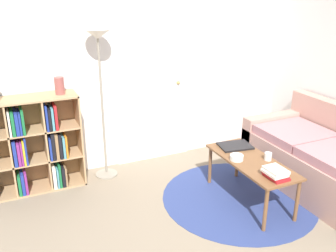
{
  "coord_description": "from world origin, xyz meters",
  "views": [
    {
      "loc": [
        -1.39,
        -1.6,
        2.08
      ],
      "look_at": [
        -0.05,
        1.34,
        0.85
      ],
      "focal_mm": 40.0,
      "sensor_mm": 36.0,
      "label": 1
    }
  ],
  "objects_px": {
    "laptop": "(235,146)",
    "floor_lamp": "(99,57)",
    "bookshelf": "(24,147)",
    "couch": "(325,160)",
    "vase_on_shelf": "(60,86)",
    "cup": "(268,156)",
    "bowl": "(237,157)",
    "coffee_table": "(251,165)"
  },
  "relations": [
    {
      "from": "cup",
      "to": "bookshelf",
      "type": "bearing_deg",
      "value": 150.49
    },
    {
      "from": "laptop",
      "to": "cup",
      "type": "distance_m",
      "value": 0.42
    },
    {
      "from": "laptop",
      "to": "vase_on_shelf",
      "type": "relative_size",
      "value": 2.08
    },
    {
      "from": "vase_on_shelf",
      "to": "laptop",
      "type": "bearing_deg",
      "value": -26.75
    },
    {
      "from": "floor_lamp",
      "to": "vase_on_shelf",
      "type": "height_order",
      "value": "floor_lamp"
    },
    {
      "from": "laptop",
      "to": "floor_lamp",
      "type": "bearing_deg",
      "value": 146.52
    },
    {
      "from": "bookshelf",
      "to": "coffee_table",
      "type": "height_order",
      "value": "bookshelf"
    },
    {
      "from": "couch",
      "to": "laptop",
      "type": "relative_size",
      "value": 4.53
    },
    {
      "from": "bowl",
      "to": "bookshelf",
      "type": "bearing_deg",
      "value": 149.87
    },
    {
      "from": "floor_lamp",
      "to": "laptop",
      "type": "bearing_deg",
      "value": -33.48
    },
    {
      "from": "bookshelf",
      "to": "floor_lamp",
      "type": "xyz_separation_m",
      "value": [
        0.85,
        -0.02,
        0.87
      ]
    },
    {
      "from": "bowl",
      "to": "vase_on_shelf",
      "type": "height_order",
      "value": "vase_on_shelf"
    },
    {
      "from": "couch",
      "to": "bookshelf",
      "type": "bearing_deg",
      "value": 157.21
    },
    {
      "from": "floor_lamp",
      "to": "couch",
      "type": "relative_size",
      "value": 0.99
    },
    {
      "from": "vase_on_shelf",
      "to": "coffee_table",
      "type": "bearing_deg",
      "value": -36.06
    },
    {
      "from": "couch",
      "to": "bowl",
      "type": "relative_size",
      "value": 12.57
    },
    {
      "from": "floor_lamp",
      "to": "coffee_table",
      "type": "relative_size",
      "value": 1.59
    },
    {
      "from": "coffee_table",
      "to": "laptop",
      "type": "xyz_separation_m",
      "value": [
        0.03,
        0.34,
        0.06
      ]
    },
    {
      "from": "couch",
      "to": "laptop",
      "type": "bearing_deg",
      "value": 155.03
    },
    {
      "from": "bowl",
      "to": "cup",
      "type": "relative_size",
      "value": 1.73
    },
    {
      "from": "vase_on_shelf",
      "to": "cup",
      "type": "bearing_deg",
      "value": -35.13
    },
    {
      "from": "couch",
      "to": "laptop",
      "type": "xyz_separation_m",
      "value": [
        -0.89,
        0.41,
        0.17
      ]
    },
    {
      "from": "cup",
      "to": "bowl",
      "type": "bearing_deg",
      "value": 154.88
    },
    {
      "from": "couch",
      "to": "vase_on_shelf",
      "type": "distance_m",
      "value": 2.92
    },
    {
      "from": "bookshelf",
      "to": "cup",
      "type": "relative_size",
      "value": 14.14
    },
    {
      "from": "coffee_table",
      "to": "laptop",
      "type": "relative_size",
      "value": 2.82
    },
    {
      "from": "bookshelf",
      "to": "laptop",
      "type": "xyz_separation_m",
      "value": [
        2.06,
        -0.82,
        -0.03
      ]
    },
    {
      "from": "coffee_table",
      "to": "couch",
      "type": "bearing_deg",
      "value": -4.6
    },
    {
      "from": "vase_on_shelf",
      "to": "floor_lamp",
      "type": "bearing_deg",
      "value": -3.14
    },
    {
      "from": "floor_lamp",
      "to": "couch",
      "type": "xyz_separation_m",
      "value": [
        2.1,
        -1.21,
        -1.07
      ]
    },
    {
      "from": "laptop",
      "to": "coffee_table",
      "type": "bearing_deg",
      "value": -95.86
    },
    {
      "from": "vase_on_shelf",
      "to": "couch",
      "type": "bearing_deg",
      "value": -26.13
    },
    {
      "from": "bookshelf",
      "to": "laptop",
      "type": "height_order",
      "value": "bookshelf"
    },
    {
      "from": "floor_lamp",
      "to": "bowl",
      "type": "bearing_deg",
      "value": -45.85
    },
    {
      "from": "bookshelf",
      "to": "couch",
      "type": "height_order",
      "value": "bookshelf"
    },
    {
      "from": "bookshelf",
      "to": "cup",
      "type": "xyz_separation_m",
      "value": [
        2.17,
        -1.23,
        -0.01
      ]
    },
    {
      "from": "floor_lamp",
      "to": "laptop",
      "type": "height_order",
      "value": "floor_lamp"
    },
    {
      "from": "couch",
      "to": "vase_on_shelf",
      "type": "xyz_separation_m",
      "value": [
        -2.52,
        1.24,
        0.81
      ]
    },
    {
      "from": "floor_lamp",
      "to": "cup",
      "type": "xyz_separation_m",
      "value": [
        1.32,
        -1.2,
        -0.88
      ]
    },
    {
      "from": "floor_lamp",
      "to": "coffee_table",
      "type": "bearing_deg",
      "value": -44.16
    },
    {
      "from": "couch",
      "to": "coffee_table",
      "type": "distance_m",
      "value": 0.93
    },
    {
      "from": "bookshelf",
      "to": "couch",
      "type": "bearing_deg",
      "value": -22.79
    }
  ]
}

